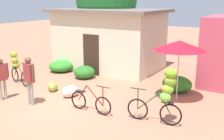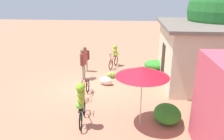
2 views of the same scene
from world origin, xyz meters
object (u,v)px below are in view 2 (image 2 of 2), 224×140
at_px(tree_behind_building, 221,11).
at_px(bicycle_center_loaded, 81,101).
at_px(banana_pile_on_ground, 111,75).
at_px(produce_sack, 106,81).
at_px(person_vendor, 83,61).
at_px(building_low, 196,52).
at_px(market_umbrella, 142,72).
at_px(bicycle_near_pile, 85,90).
at_px(person_bystander, 85,57).
at_px(bicycle_leftmost, 115,55).

distance_m(tree_behind_building, bicycle_center_loaded, 9.28).
relative_size(banana_pile_on_ground, produce_sack, 0.83).
height_order(tree_behind_building, person_vendor, tree_behind_building).
xyz_separation_m(bicycle_center_loaded, person_vendor, (-4.58, -0.97, 0.07)).
distance_m(building_low, market_umbrella, 5.69).
bearing_deg(banana_pile_on_ground, bicycle_near_pile, -19.95).
height_order(bicycle_near_pile, banana_pile_on_ground, bicycle_near_pile).
relative_size(bicycle_center_loaded, person_bystander, 1.11).
distance_m(bicycle_leftmost, produce_sack, 3.23).
distance_m(tree_behind_building, produce_sack, 7.33).
bearing_deg(produce_sack, person_vendor, -116.63).
bearing_deg(bicycle_near_pile, produce_sack, 152.92).
relative_size(bicycle_leftmost, banana_pile_on_ground, 2.69).
distance_m(market_umbrella, person_bystander, 6.55).
height_order(market_umbrella, bicycle_leftmost, market_umbrella).
height_order(bicycle_near_pile, bicycle_center_loaded, bicycle_center_loaded).
xyz_separation_m(bicycle_leftmost, person_vendor, (2.49, -1.53, 0.26)).
height_order(bicycle_leftmost, banana_pile_on_ground, bicycle_leftmost).
distance_m(bicycle_leftmost, person_vendor, 2.93).
relative_size(market_umbrella, produce_sack, 3.21).
height_order(tree_behind_building, bicycle_leftmost, tree_behind_building).
height_order(person_vendor, person_bystander, person_vendor).
bearing_deg(produce_sack, bicycle_center_loaded, -5.56).
xyz_separation_m(bicycle_leftmost, person_bystander, (1.22, -1.70, 0.15)).
distance_m(tree_behind_building, banana_pile_on_ground, 6.97).
bearing_deg(bicycle_near_pile, person_vendor, -165.42).
bearing_deg(bicycle_center_loaded, tree_behind_building, 133.34).
height_order(tree_behind_building, bicycle_center_loaded, tree_behind_building).
xyz_separation_m(bicycle_near_pile, person_bystander, (-3.47, -0.74, 0.61)).
bearing_deg(building_low, person_vendor, -85.45).
bearing_deg(person_bystander, produce_sack, 37.95).
height_order(banana_pile_on_ground, person_bystander, person_bystander).
height_order(produce_sack, person_bystander, person_bystander).
height_order(bicycle_leftmost, produce_sack, bicycle_leftmost).
xyz_separation_m(tree_behind_building, banana_pile_on_ground, (1.12, -5.91, -3.52)).
bearing_deg(tree_behind_building, market_umbrella, -36.84).
bearing_deg(produce_sack, bicycle_leftmost, 176.78).
xyz_separation_m(building_low, bicycle_leftmost, (-2.01, -4.57, -0.78)).
distance_m(building_low, tree_behind_building, 2.69).
xyz_separation_m(building_low, person_bystander, (-0.79, -6.27, -0.64)).
xyz_separation_m(bicycle_leftmost, banana_pile_on_ground, (2.10, -0.02, -0.63)).
bearing_deg(building_low, bicycle_center_loaded, -45.34).
xyz_separation_m(market_umbrella, produce_sack, (-3.63, -1.72, -1.85)).
bearing_deg(tree_behind_building, banana_pile_on_ground, -79.30).
bearing_deg(person_vendor, produce_sack, 63.37).
xyz_separation_m(produce_sack, person_bystander, (-1.95, -1.52, 0.73)).
bearing_deg(banana_pile_on_ground, market_umbrella, 18.37).
xyz_separation_m(building_low, produce_sack, (1.16, -4.75, -1.37)).
xyz_separation_m(tree_behind_building, person_bystander, (0.23, -7.60, -2.74)).
relative_size(bicycle_near_pile, person_bystander, 1.04).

